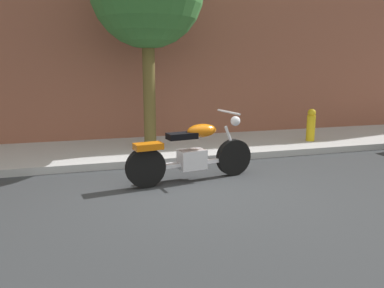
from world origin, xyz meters
TOP-DOWN VIEW (x-y plane):
  - ground_plane at (0.00, 0.00)m, footprint 60.00×60.00m
  - sidewalk at (0.00, 2.61)m, footprint 25.94×2.41m
  - motorcycle at (0.09, 0.34)m, footprint 2.23×0.72m
  - fire_hydrant at (3.58, 2.19)m, footprint 0.20×0.20m

SIDE VIEW (x-z plane):
  - ground_plane at x=0.00m, z-range 0.00..0.00m
  - sidewalk at x=0.00m, z-range 0.00..0.14m
  - fire_hydrant at x=3.58m, z-range 0.00..0.91m
  - motorcycle at x=0.09m, z-range -0.11..1.03m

